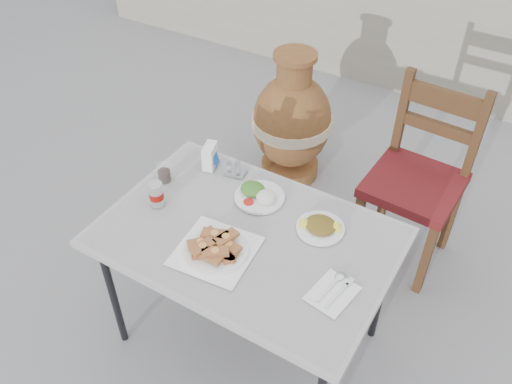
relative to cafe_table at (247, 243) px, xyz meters
The scene contains 13 objects.
ground 0.64m from the cafe_table, ahead, with size 80.00×80.00×0.00m, color slate.
cafe_table is the anchor object (origin of this frame).
pide_plate 0.16m from the cafe_table, 112.52° to the right, with size 0.30×0.30×0.06m.
salad_rice_plate 0.22m from the cafe_table, 107.11° to the left, with size 0.20×0.20×0.05m.
salad_chopped_plate 0.29m from the cafe_table, 35.44° to the left, with size 0.19×0.19×0.04m.
soda_can 0.41m from the cafe_table, behind, with size 0.06×0.06×0.10m.
cola_glass 0.48m from the cafe_table, 167.86° to the left, with size 0.06×0.06×0.08m.
napkin_holder 0.45m from the cafe_table, 141.54° to the left, with size 0.07×0.10×0.11m.
condiment_caddy 0.37m from the cafe_table, 128.42° to the left, with size 0.09×0.08×0.06m.
cutlery_napkin 0.40m from the cafe_table, 11.76° to the right, with size 0.16×0.19×0.01m.
chair 0.98m from the cafe_table, 64.26° to the left, with size 0.44×0.44×0.94m.
terracotta_urn 1.23m from the cafe_table, 108.44° to the left, with size 0.46×0.46×0.80m.
back_wall 2.53m from the cafe_table, 86.29° to the left, with size 6.00×0.25×1.20m, color gray.
Camera 1 is at (0.58, -1.23, 2.13)m, focal length 38.00 mm.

